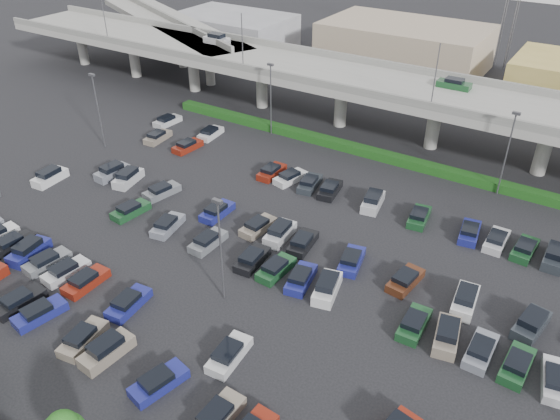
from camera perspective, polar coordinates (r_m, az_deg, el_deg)
name	(u,v)px	position (r m, az deg, el deg)	size (l,w,h in m)	color
ground	(273,253)	(54.89, -0.75, -4.47)	(280.00, 280.00, 0.00)	black
overpass	(400,92)	(77.41, 12.44, 12.00)	(150.00, 13.00, 15.80)	gray
on_ramp	(169,25)	(113.43, -11.50, 18.42)	(50.93, 30.13, 8.80)	gray
hedge	(376,154)	(73.74, 10.00, 5.78)	(66.00, 1.60, 1.10)	#134012
parked_cars	(253,271)	(51.66, -2.80, -6.38)	(62.80, 41.63, 1.67)	maroon
light_poles	(249,179)	(54.87, -3.26, 3.22)	(66.90, 48.38, 10.30)	#4E4E53
distant_buildings	(537,72)	(103.40, 25.25, 12.93)	(138.00, 24.00, 9.00)	gray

